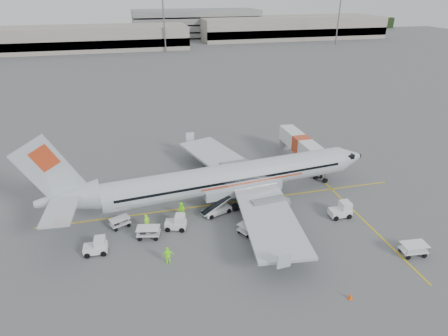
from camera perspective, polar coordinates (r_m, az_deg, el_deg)
The scene contains 26 objects.
ground at distance 46.02m, azimuth 0.61°, elevation -5.32°, with size 360.00×360.00×0.00m, color #56595B.
stripe_lead at distance 46.01m, azimuth 0.61°, elevation -5.31°, with size 44.00×0.20×0.01m, color yellow.
stripe_cross at distance 45.27m, azimuth 20.91°, elevation -7.85°, with size 0.20×20.00×0.01m, color yellow.
terminal_west at distance 171.73m, azimuth -25.22°, elevation 17.31°, with size 110.00×22.00×9.00m, color gray, non-canonical shape.
terminal_east at distance 200.58m, azimuth 10.17°, elevation 20.34°, with size 90.00×26.00×10.00m, color gray, non-canonical shape.
parking_garage at distance 201.74m, azimuth -4.30°, elevation 21.25°, with size 62.00×24.00×14.00m, color slate, non-canonical shape.
treeline at distance 214.22m, azimuth -12.04°, elevation 20.00°, with size 300.00×3.00×6.00m, color black, non-canonical shape.
mast_center at distance 157.21m, azimuth -9.14°, elevation 21.10°, with size 3.20×1.20×22.00m, color slate, non-canonical shape.
mast_east at distance 180.53m, azimuth 17.06°, elevation 20.98°, with size 3.20×1.20×22.00m, color slate, non-canonical shape.
aircraft at distance 43.95m, azimuth 1.22°, elevation 1.22°, with size 39.93×31.29×11.01m, color silver, non-canonical shape.
jet_bridge at distance 56.65m, azimuth 11.65°, elevation 2.72°, with size 2.86×15.27×4.01m, color white, non-canonical shape.
belt_loader at distance 43.37m, azimuth -1.06°, elevation -5.62°, with size 4.39×1.65×2.38m, color white, non-canonical shape.
tug_fore at distance 44.97m, azimuth 17.31°, elevation -6.07°, with size 2.43×1.39×1.88m, color white, non-canonical shape.
tug_mid at distance 41.33m, azimuth -7.40°, elevation -8.16°, with size 2.26×1.30×1.75m, color white, non-canonical shape.
tug_aft at distance 39.75m, azimuth -19.05°, elevation -11.16°, with size 2.26×1.30×1.75m, color white, non-canonical shape.
cart_loaded_a at distance 40.65m, azimuth -11.45°, elevation -9.61°, with size 2.38×1.40×1.24m, color white, non-canonical shape.
cart_loaded_b at distance 43.03m, azimuth -15.56°, elevation -8.01°, with size 2.10×1.24×1.10m, color white, non-canonical shape.
cart_empty_a at distance 40.70m, azimuth 3.85°, elevation -8.99°, with size 2.46×1.45×1.28m, color white, non-canonical shape.
cart_empty_b at distance 41.99m, azimuth 26.90°, elevation -10.98°, with size 2.47×1.46×1.29m, color white, non-canonical shape.
cone_nose at distance 55.74m, azimuth 16.02°, elevation -0.13°, with size 0.37×0.37×0.60m, color #FF5B13.
cone_port at distance 62.48m, azimuth -2.37°, elevation 3.85°, with size 0.41×0.41×0.67m, color #FF5B13.
cone_stbd at distance 35.17m, azimuth 18.74°, elevation -17.96°, with size 0.40×0.40×0.65m, color #FF5B13.
crew_a at distance 41.66m, azimuth -11.66°, elevation -8.10°, with size 0.69×0.45×1.90m, color #8FFF18.
crew_b at distance 43.21m, azimuth -6.49°, elevation -6.35°, with size 0.90×0.70×1.85m, color #8FFF18.
crew_c at distance 41.78m, azimuth -6.66°, elevation -7.71°, with size 1.12×0.64×1.73m, color #8FFF18.
crew_d at distance 36.88m, azimuth -8.53°, elevation -13.01°, with size 1.06×0.44×1.82m, color #8FFF18.
Camera 1 is at (-9.99, -37.95, 24.03)m, focal length 30.00 mm.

